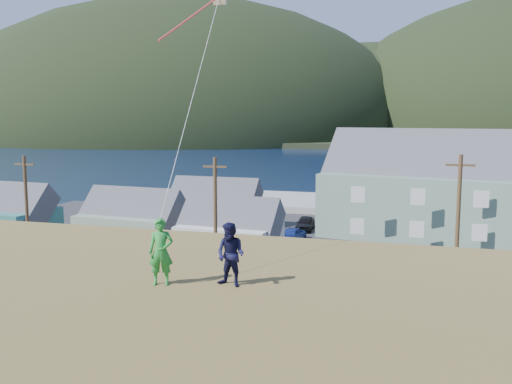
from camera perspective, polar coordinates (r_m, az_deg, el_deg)
ground at (r=35.98m, az=-0.30°, el=-11.29°), size 900.00×900.00×0.00m
grass_strip at (r=34.16m, az=-1.27°, el=-12.25°), size 110.00×8.00×0.10m
waterfront_lot at (r=51.89m, az=5.03°, el=-5.35°), size 72.00×36.00×0.12m
wharf at (r=75.16m, az=3.92°, el=-1.02°), size 26.00×14.00×0.90m
far_shore at (r=362.95m, az=14.64°, el=5.63°), size 900.00×320.00×2.00m
far_hills at (r=313.27m, az=20.93°, el=5.29°), size 760.00×265.00×143.00m
shed_teal at (r=57.72m, az=-23.69°, el=-2.16°), size 9.02×6.69×6.76m
shed_palegreen_near at (r=51.36m, az=-12.39°, el=-2.90°), size 9.45×6.41×6.51m
shed_white at (r=45.54m, az=-2.66°, el=-4.07°), size 8.39×5.93×6.38m
shed_palegreen_far at (r=60.23m, az=-4.19°, el=-1.23°), size 9.69×5.74×6.38m
utility_poles at (r=36.91m, az=-3.36°, el=-3.38°), size 29.43×0.24×9.37m
parked_cars at (r=58.11m, az=-3.22°, el=-3.14°), size 23.80×13.29×1.57m
kite_flyer_green at (r=15.27m, az=-9.49°, el=-5.91°), size 0.75×0.60×1.78m
kite_flyer_navy at (r=14.98m, az=-2.55°, el=-6.28°), size 0.95×0.81×1.68m
kite_rig at (r=20.98m, az=-4.18°, el=18.43°), size 0.91×3.37×9.30m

